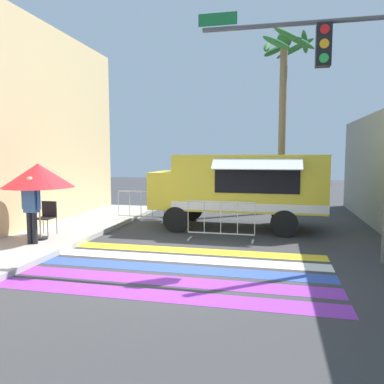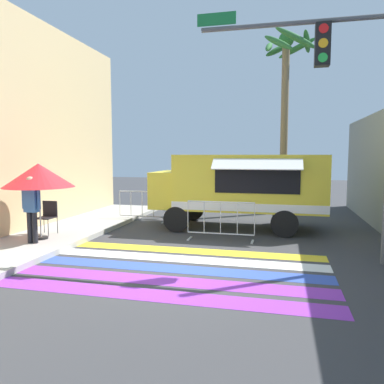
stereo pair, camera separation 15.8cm
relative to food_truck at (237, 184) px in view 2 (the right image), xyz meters
name	(u,v)px [view 2 (the right image)]	position (x,y,z in m)	size (l,w,h in m)	color
ground_plane	(179,266)	(-0.73, -4.50, -1.46)	(60.00, 60.00, 0.00)	#38383A
crosswalk_painted	(176,269)	(-0.73, -4.75, -1.45)	(6.40, 3.60, 0.01)	purple
food_truck	(237,184)	(0.00, 0.00, 0.00)	(5.44, 2.79, 2.40)	yellow
traffic_signal_pole	(350,84)	(2.78, -3.33, 2.44)	(4.31, 0.29, 5.80)	#515456
patio_umbrella	(39,176)	(-4.88, -3.44, 0.39)	(1.85, 1.85, 2.04)	black
folding_chair	(48,214)	(-5.10, -2.80, -0.76)	(0.46, 0.46, 0.94)	#4C4C51
vendor_person	(31,205)	(-4.79, -3.91, -0.34)	(0.53, 0.23, 1.72)	black
barricade_front	(221,221)	(-0.23, -1.94, -0.91)	(1.90, 0.44, 1.11)	#B7BABF
barricade_side	(142,207)	(-3.45, 0.37, -0.92)	(1.75, 0.44, 1.11)	#B7BABF
palm_tree	(286,83)	(1.49, 3.65, 3.82)	(2.18, 2.57, 7.25)	#7A664C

